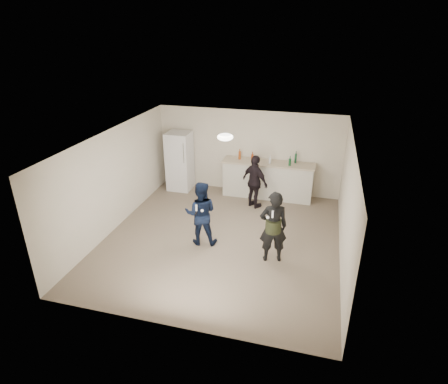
% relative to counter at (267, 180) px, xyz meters
% --- Properties ---
extents(floor, '(6.00, 6.00, 0.00)m').
position_rel_counter_xyz_m(floor, '(-0.67, -2.67, -0.53)').
color(floor, '#6B5B4C').
rests_on(floor, ground).
extents(ceiling, '(6.00, 6.00, 0.00)m').
position_rel_counter_xyz_m(ceiling, '(-0.67, -2.67, 1.98)').
color(ceiling, silver).
rests_on(ceiling, wall_back).
extents(wall_back, '(6.00, 0.00, 6.00)m').
position_rel_counter_xyz_m(wall_back, '(-0.67, 0.33, 0.72)').
color(wall_back, beige).
rests_on(wall_back, floor).
extents(wall_front, '(6.00, 0.00, 6.00)m').
position_rel_counter_xyz_m(wall_front, '(-0.67, -5.67, 0.72)').
color(wall_front, beige).
rests_on(wall_front, floor).
extents(wall_left, '(0.00, 6.00, 6.00)m').
position_rel_counter_xyz_m(wall_left, '(-3.42, -2.67, 0.72)').
color(wall_left, beige).
rests_on(wall_left, floor).
extents(wall_right, '(0.00, 6.00, 6.00)m').
position_rel_counter_xyz_m(wall_right, '(2.08, -2.67, 0.72)').
color(wall_right, beige).
rests_on(wall_right, floor).
extents(counter, '(2.60, 0.56, 1.05)m').
position_rel_counter_xyz_m(counter, '(0.00, 0.00, 0.00)').
color(counter, beige).
rests_on(counter, floor).
extents(counter_top, '(2.68, 0.64, 0.04)m').
position_rel_counter_xyz_m(counter_top, '(0.00, 0.00, 0.55)').
color(counter_top, '#BBAE91').
rests_on(counter_top, counter).
extents(fridge, '(0.70, 0.70, 1.80)m').
position_rel_counter_xyz_m(fridge, '(-2.72, -0.07, 0.38)').
color(fridge, white).
rests_on(fridge, floor).
extents(fridge_handle, '(0.02, 0.02, 0.60)m').
position_rel_counter_xyz_m(fridge_handle, '(-2.44, -0.44, 0.78)').
color(fridge_handle, silver).
rests_on(fridge_handle, fridge).
extents(ceiling_dome, '(0.36, 0.36, 0.16)m').
position_rel_counter_xyz_m(ceiling_dome, '(-0.67, -2.37, 1.93)').
color(ceiling_dome, white).
rests_on(ceiling_dome, ceiling).
extents(shaker, '(0.08, 0.08, 0.17)m').
position_rel_counter_xyz_m(shaker, '(-0.34, 0.03, 0.65)').
color(shaker, '#BAB9BE').
rests_on(shaker, counter_top).
extents(man, '(0.85, 0.72, 1.54)m').
position_rel_counter_xyz_m(man, '(-1.09, -2.95, 0.25)').
color(man, '#0F1E3F').
rests_on(man, floor).
extents(woman, '(0.68, 0.55, 1.64)m').
position_rel_counter_xyz_m(woman, '(0.62, -3.23, 0.29)').
color(woman, black).
rests_on(woman, floor).
extents(camo_shorts, '(0.34, 0.34, 0.28)m').
position_rel_counter_xyz_m(camo_shorts, '(0.62, -3.23, 0.32)').
color(camo_shorts, '#2E3B1A').
rests_on(camo_shorts, woman).
extents(spectator, '(0.95, 0.81, 1.52)m').
position_rel_counter_xyz_m(spectator, '(-0.24, -0.77, 0.24)').
color(spectator, black).
rests_on(spectator, floor).
extents(remote_man, '(0.04, 0.04, 0.15)m').
position_rel_counter_xyz_m(remote_man, '(-1.09, -3.23, 0.53)').
color(remote_man, silver).
rests_on(remote_man, man).
extents(nunchuk_man, '(0.07, 0.07, 0.07)m').
position_rel_counter_xyz_m(nunchuk_man, '(-0.97, -3.20, 0.45)').
color(nunchuk_man, silver).
rests_on(nunchuk_man, man).
extents(remote_woman, '(0.04, 0.04, 0.15)m').
position_rel_counter_xyz_m(remote_woman, '(0.62, -3.48, 0.72)').
color(remote_woman, white).
rests_on(remote_woman, woman).
extents(nunchuk_woman, '(0.07, 0.07, 0.07)m').
position_rel_counter_xyz_m(nunchuk_woman, '(0.52, -3.45, 0.62)').
color(nunchuk_woman, white).
rests_on(nunchuk_woman, woman).
extents(bottle_cluster, '(1.69, 0.33, 0.28)m').
position_rel_counter_xyz_m(bottle_cluster, '(-0.04, 0.01, 0.67)').
color(bottle_cluster, '#144723').
rests_on(bottle_cluster, counter_top).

